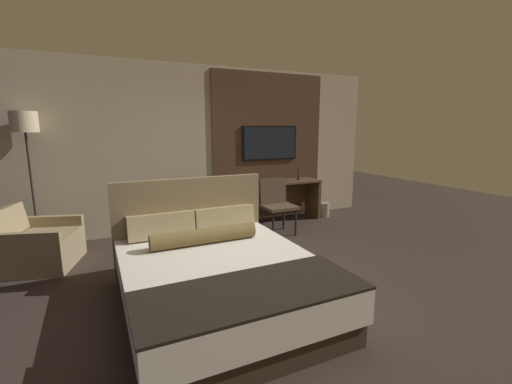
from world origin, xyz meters
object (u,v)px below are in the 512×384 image
object	(u,v)px
tv	(270,143)
waste_bin	(324,210)
bed	(218,277)
vase_tall	(299,171)
desk_chair	(276,201)
book	(269,181)
armchair_by_window	(37,246)
desk	(275,194)
floor_lamp	(26,134)

from	to	relation	value
tv	waste_bin	distance (m)	1.73
bed	tv	distance (m)	3.61
tv	vase_tall	distance (m)	0.77
desk_chair	book	world-z (taller)	desk_chair
armchair_by_window	waste_bin	world-z (taller)	armchair_by_window
vase_tall	bed	bearing A→B (deg)	-135.13
vase_tall	tv	bearing A→B (deg)	154.51
desk	armchair_by_window	world-z (taller)	armchair_by_window
tv	waste_bin	size ratio (longest dim) A/B	4.05
book	floor_lamp	bearing A→B (deg)	-179.96
waste_bin	desk_chair	bearing A→B (deg)	-159.94
bed	floor_lamp	bearing A→B (deg)	125.33
floor_lamp	waste_bin	distance (m)	5.12
bed	floor_lamp	size ratio (longest dim) A/B	1.12
desk	vase_tall	world-z (taller)	vase_tall
tv	armchair_by_window	xyz separation A→B (m)	(-3.78, -0.80, -1.20)
floor_lamp	armchair_by_window	bearing A→B (deg)	-84.01
tv	desk_chair	world-z (taller)	tv
bed	desk_chair	xyz separation A→B (m)	(1.69, 1.90, 0.24)
vase_tall	floor_lamp	bearing A→B (deg)	179.20
desk	book	bearing A→B (deg)	166.23
tv	vase_tall	xyz separation A→B (m)	(0.51, -0.24, -0.53)
tv	desk	bearing A→B (deg)	-90.00
bed	book	distance (m)	3.24
desk	floor_lamp	size ratio (longest dim) A/B	0.89
tv	book	size ratio (longest dim) A/B	4.99
desk_chair	floor_lamp	xyz separation A→B (m)	(-3.52, 0.67, 1.12)
desk_chair	floor_lamp	bearing A→B (deg)	169.40
armchair_by_window	floor_lamp	size ratio (longest dim) A/B	0.54
floor_lamp	book	world-z (taller)	floor_lamp
tv	vase_tall	world-z (taller)	tv
armchair_by_window	vase_tall	xyz separation A→B (m)	(4.28, 0.56, 0.67)
book	tv	bearing A→B (deg)	56.97
floor_lamp	desk_chair	bearing A→B (deg)	-10.85
desk	armchair_by_window	distance (m)	3.83
desk	floor_lamp	world-z (taller)	floor_lamp
desk_chair	vase_tall	bearing A→B (deg)	36.68
desk	vase_tall	size ratio (longest dim) A/B	4.98
book	armchair_by_window	bearing A→B (deg)	-170.31
desk	waste_bin	xyz separation A→B (m)	(1.04, -0.15, -0.38)
bed	armchair_by_window	xyz separation A→B (m)	(-1.76, 1.95, -0.04)
book	vase_tall	bearing A→B (deg)	-5.87
waste_bin	vase_tall	bearing A→B (deg)	168.19
desk	book	world-z (taller)	book
bed	book	world-z (taller)	bed
bed	vase_tall	xyz separation A→B (m)	(2.52, 2.51, 0.63)
armchair_by_window	book	xyz separation A→B (m)	(3.66, 0.63, 0.51)
desk_chair	waste_bin	size ratio (longest dim) A/B	3.25
floor_lamp	bed	bearing A→B (deg)	-54.67
tv	floor_lamp	xyz separation A→B (m)	(-3.84, -0.18, 0.20)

